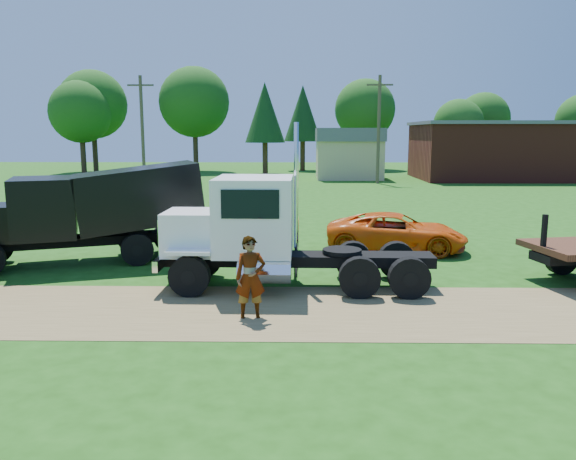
{
  "coord_description": "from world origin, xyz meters",
  "views": [
    {
      "loc": [
        -0.86,
        -13.07,
        4.25
      ],
      "look_at": [
        -1.11,
        2.24,
        1.6
      ],
      "focal_mm": 35.0,
      "sensor_mm": 36.0,
      "label": 1
    }
  ],
  "objects_px": {
    "white_semi_tractor": "(258,232)",
    "black_dump_truck": "(96,208)",
    "orange_pickup": "(396,232)",
    "spectator_a": "(250,277)"
  },
  "relations": [
    {
      "from": "white_semi_tractor",
      "to": "black_dump_truck",
      "type": "xyz_separation_m",
      "value": [
        -5.55,
        3.0,
        0.25
      ]
    },
    {
      "from": "orange_pickup",
      "to": "spectator_a",
      "type": "height_order",
      "value": "spectator_a"
    },
    {
      "from": "black_dump_truck",
      "to": "orange_pickup",
      "type": "relative_size",
      "value": 1.53
    },
    {
      "from": "black_dump_truck",
      "to": "orange_pickup",
      "type": "xyz_separation_m",
      "value": [
        10.26,
        1.86,
        -1.11
      ]
    },
    {
      "from": "black_dump_truck",
      "to": "spectator_a",
      "type": "distance_m",
      "value": 8.01
    },
    {
      "from": "white_semi_tractor",
      "to": "orange_pickup",
      "type": "bearing_deg",
      "value": 46.85
    },
    {
      "from": "white_semi_tractor",
      "to": "spectator_a",
      "type": "distance_m",
      "value": 2.76
    },
    {
      "from": "white_semi_tractor",
      "to": "spectator_a",
      "type": "xyz_separation_m",
      "value": [
        0.02,
        -2.7,
        -0.59
      ]
    },
    {
      "from": "spectator_a",
      "to": "white_semi_tractor",
      "type": "bearing_deg",
      "value": 81.99
    },
    {
      "from": "white_semi_tractor",
      "to": "black_dump_truck",
      "type": "bearing_deg",
      "value": 152.53
    }
  ]
}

